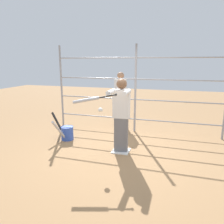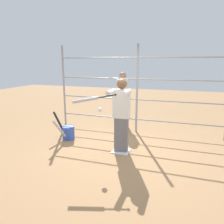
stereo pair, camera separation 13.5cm
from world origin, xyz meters
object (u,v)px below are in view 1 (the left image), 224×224
batter (121,113)px  softball_in_flight (101,110)px  bat_bucket (66,132)px  bystander_behind_fence (120,98)px  baseball_bat_swinging (90,99)px

batter → softball_in_flight: (0.33, 0.46, 0.16)m
bat_bucket → bystander_behind_fence: 2.21m
bat_bucket → bystander_behind_fence: (-1.02, -1.83, 0.70)m
baseball_bat_swinging → softball_in_flight: 0.37m
batter → bat_bucket: (1.62, -0.33, -0.72)m
baseball_bat_swinging → bystander_behind_fence: size_ratio=0.47×
bystander_behind_fence → batter: bearing=105.4°
baseball_bat_swinging → softball_in_flight: (-0.14, -0.23, -0.26)m
softball_in_flight → bat_bucket: (1.29, -0.79, -0.87)m
bat_bucket → bystander_behind_fence: bearing=-119.1°
batter → bystander_behind_fence: size_ratio=0.98×
softball_in_flight → bystander_behind_fence: bystander_behind_fence is taller
baseball_bat_swinging → bystander_behind_fence: bearing=-87.5°
baseball_bat_swinging → bat_bucket: (1.14, -1.02, -1.13)m
baseball_bat_swinging → bat_bucket: bearing=-41.7°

